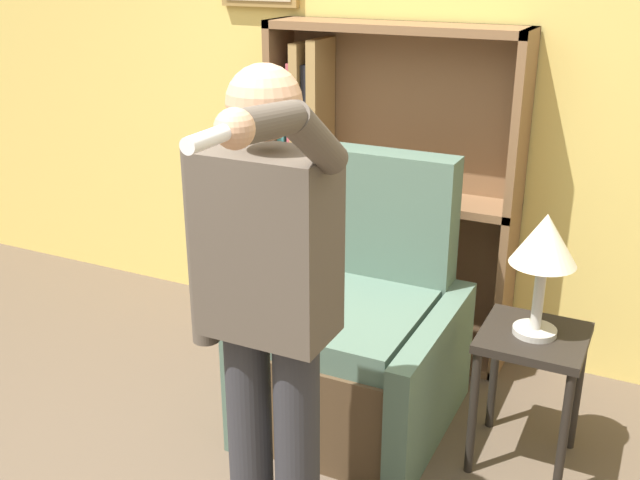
# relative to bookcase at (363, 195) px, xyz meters

# --- Properties ---
(wall_back) EXTENTS (8.00, 0.11, 2.80)m
(wall_back) POSITION_rel_bookcase_xyz_m (0.14, 0.16, 0.58)
(wall_back) COLOR #E0C160
(wall_back) RESTS_ON ground_plane
(bookcase) EXTENTS (1.29, 0.28, 1.70)m
(bookcase) POSITION_rel_bookcase_xyz_m (0.00, 0.00, 0.00)
(bookcase) COLOR brown
(bookcase) RESTS_ON ground_plane
(armchair) EXTENTS (0.82, 0.91, 1.17)m
(armchair) POSITION_rel_bookcase_xyz_m (0.30, -0.70, -0.46)
(armchair) COLOR #4C3823
(armchair) RESTS_ON ground_plane
(person_standing) EXTENTS (0.55, 0.78, 1.73)m
(person_standing) POSITION_rel_bookcase_xyz_m (0.38, -1.66, 0.16)
(person_standing) COLOR #2D2D33
(person_standing) RESTS_ON ground_plane
(side_table) EXTENTS (0.41, 0.41, 0.60)m
(side_table) POSITION_rel_bookcase_xyz_m (1.04, -0.71, -0.34)
(side_table) COLOR black
(side_table) RESTS_ON ground_plane
(table_lamp) EXTENTS (0.26, 0.26, 0.50)m
(table_lamp) POSITION_rel_bookcase_xyz_m (1.04, -0.71, 0.15)
(table_lamp) COLOR #B7B2A8
(table_lamp) RESTS_ON side_table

